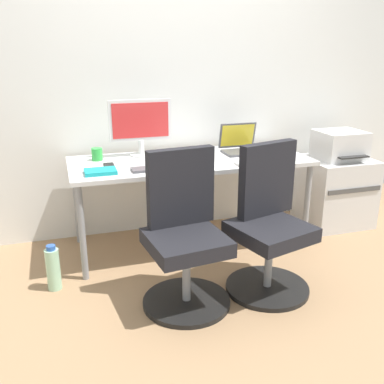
{
  "coord_description": "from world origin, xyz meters",
  "views": [
    {
      "loc": [
        -0.94,
        -3.04,
        1.51
      ],
      "look_at": [
        0.0,
        -0.05,
        0.46
      ],
      "focal_mm": 40.57,
      "sensor_mm": 36.0,
      "label": 1
    }
  ],
  "objects_px": {
    "office_chair_right": "(269,226)",
    "side_cabinet": "(335,191)",
    "open_laptop": "(241,145)",
    "coffee_mug": "(97,154)",
    "desktop_monitor": "(140,124)",
    "water_bottle_on_floor": "(53,268)",
    "printer": "(340,145)",
    "office_chair_left": "(184,237)"
  },
  "relations": [
    {
      "from": "office_chair_right",
      "to": "side_cabinet",
      "type": "relative_size",
      "value": 1.58
    },
    {
      "from": "open_laptop",
      "to": "office_chair_right",
      "type": "bearing_deg",
      "value": -101.18
    },
    {
      "from": "side_cabinet",
      "to": "coffee_mug",
      "type": "xyz_separation_m",
      "value": [
        -2.03,
        0.11,
        0.45
      ]
    },
    {
      "from": "desktop_monitor",
      "to": "office_chair_right",
      "type": "bearing_deg",
      "value": -57.56
    },
    {
      "from": "water_bottle_on_floor",
      "to": "desktop_monitor",
      "type": "relative_size",
      "value": 0.65
    },
    {
      "from": "side_cabinet",
      "to": "office_chair_right",
      "type": "bearing_deg",
      "value": -142.85
    },
    {
      "from": "printer",
      "to": "water_bottle_on_floor",
      "type": "xyz_separation_m",
      "value": [
        -2.41,
        -0.44,
        -0.57
      ]
    },
    {
      "from": "open_laptop",
      "to": "coffee_mug",
      "type": "xyz_separation_m",
      "value": [
        -1.13,
        0.06,
        -0.01
      ]
    },
    {
      "from": "office_chair_right",
      "to": "coffee_mug",
      "type": "bearing_deg",
      "value": 136.24
    },
    {
      "from": "side_cabinet",
      "to": "coffee_mug",
      "type": "relative_size",
      "value": 6.45
    },
    {
      "from": "office_chair_right",
      "to": "side_cabinet",
      "type": "distance_m",
      "value": 1.35
    },
    {
      "from": "printer",
      "to": "desktop_monitor",
      "type": "height_order",
      "value": "desktop_monitor"
    },
    {
      "from": "printer",
      "to": "office_chair_right",
      "type": "bearing_deg",
      "value": -142.88
    },
    {
      "from": "office_chair_right",
      "to": "open_laptop",
      "type": "height_order",
      "value": "office_chair_right"
    },
    {
      "from": "office_chair_right",
      "to": "side_cabinet",
      "type": "height_order",
      "value": "office_chair_right"
    },
    {
      "from": "printer",
      "to": "water_bottle_on_floor",
      "type": "height_order",
      "value": "printer"
    },
    {
      "from": "office_chair_left",
      "to": "office_chair_right",
      "type": "relative_size",
      "value": 1.0
    },
    {
      "from": "water_bottle_on_floor",
      "to": "desktop_monitor",
      "type": "xyz_separation_m",
      "value": [
        0.72,
        0.61,
        0.81
      ]
    },
    {
      "from": "coffee_mug",
      "to": "printer",
      "type": "bearing_deg",
      "value": -3.2
    },
    {
      "from": "coffee_mug",
      "to": "desktop_monitor",
      "type": "bearing_deg",
      "value": 8.57
    },
    {
      "from": "coffee_mug",
      "to": "side_cabinet",
      "type": "bearing_deg",
      "value": -3.17
    },
    {
      "from": "office_chair_left",
      "to": "printer",
      "type": "distance_m",
      "value": 1.84
    },
    {
      "from": "office_chair_left",
      "to": "water_bottle_on_floor",
      "type": "height_order",
      "value": "office_chair_left"
    },
    {
      "from": "water_bottle_on_floor",
      "to": "open_laptop",
      "type": "height_order",
      "value": "open_laptop"
    },
    {
      "from": "desktop_monitor",
      "to": "coffee_mug",
      "type": "relative_size",
      "value": 5.22
    },
    {
      "from": "water_bottle_on_floor",
      "to": "open_laptop",
      "type": "relative_size",
      "value": 1.0
    },
    {
      "from": "side_cabinet",
      "to": "desktop_monitor",
      "type": "height_order",
      "value": "desktop_monitor"
    },
    {
      "from": "office_chair_right",
      "to": "printer",
      "type": "relative_size",
      "value": 2.35
    },
    {
      "from": "office_chair_right",
      "to": "open_laptop",
      "type": "relative_size",
      "value": 3.03
    },
    {
      "from": "printer",
      "to": "coffee_mug",
      "type": "xyz_separation_m",
      "value": [
        -2.03,
        0.11,
        0.04
      ]
    },
    {
      "from": "desktop_monitor",
      "to": "side_cabinet",
      "type": "bearing_deg",
      "value": -5.57
    },
    {
      "from": "office_chair_left",
      "to": "coffee_mug",
      "type": "distance_m",
      "value": 1.06
    },
    {
      "from": "side_cabinet",
      "to": "water_bottle_on_floor",
      "type": "bearing_deg",
      "value": -169.61
    },
    {
      "from": "side_cabinet",
      "to": "printer",
      "type": "distance_m",
      "value": 0.42
    },
    {
      "from": "desktop_monitor",
      "to": "water_bottle_on_floor",
      "type": "bearing_deg",
      "value": -139.92
    },
    {
      "from": "water_bottle_on_floor",
      "to": "open_laptop",
      "type": "xyz_separation_m",
      "value": [
        1.51,
        0.49,
        0.61
      ]
    },
    {
      "from": "side_cabinet",
      "to": "desktop_monitor",
      "type": "bearing_deg",
      "value": 174.43
    },
    {
      "from": "open_laptop",
      "to": "water_bottle_on_floor",
      "type": "bearing_deg",
      "value": -161.99
    },
    {
      "from": "side_cabinet",
      "to": "printer",
      "type": "relative_size",
      "value": 1.48
    },
    {
      "from": "side_cabinet",
      "to": "water_bottle_on_floor",
      "type": "xyz_separation_m",
      "value": [
        -2.41,
        -0.44,
        -0.15
      ]
    },
    {
      "from": "printer",
      "to": "coffee_mug",
      "type": "height_order",
      "value": "printer"
    },
    {
      "from": "water_bottle_on_floor",
      "to": "desktop_monitor",
      "type": "bearing_deg",
      "value": 40.08
    }
  ]
}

